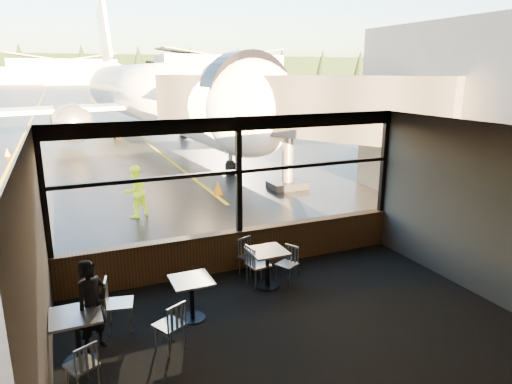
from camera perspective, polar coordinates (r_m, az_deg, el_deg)
ground_plane at (r=129.31m, az=-22.11°, el=11.79°), size 520.00×520.00×0.00m
carpet_floor at (r=8.38m, az=5.74°, el=-17.11°), size 8.00×6.00×0.01m
ceiling at (r=7.18m, az=6.45°, el=7.27°), size 8.00×6.00×0.04m
wall_left at (r=6.76m, az=-25.60°, el=-10.10°), size 0.04×6.00×3.50m
wall_right at (r=10.10m, az=26.32°, el=-2.16°), size 0.04×6.00×3.50m
wall_back at (r=5.46m, az=22.19°, el=-15.83°), size 8.00×0.04×3.50m
window_sill at (r=10.62m, az=-2.07°, el=-7.22°), size 8.00×0.28×0.90m
window_header at (r=9.90m, az=-2.23°, el=8.53°), size 8.00×0.18×0.30m
mullion_left at (r=9.46m, az=-25.08°, el=-0.25°), size 0.12×0.12×2.60m
mullion_centre at (r=10.09m, az=-2.17°, el=2.03°), size 0.12×0.12×2.60m
mullion_right at (r=12.05m, az=15.67°, el=3.59°), size 0.12×0.12×2.60m
window_transom at (r=10.07m, az=-2.17°, el=2.58°), size 8.00×0.10×0.08m
airliner at (r=31.34m, az=-13.02°, el=16.52°), size 33.09×38.66×11.12m
jet_bridge at (r=16.47m, az=2.67°, el=7.16°), size 8.42×10.29×4.49m
cafe_table_near at (r=9.74m, az=1.43°, el=-9.55°), size 0.75×0.75×0.83m
cafe_table_mid at (r=8.65m, az=-8.01°, el=-13.13°), size 0.72×0.72×0.80m
cafe_table_left at (r=7.95m, az=-21.35°, el=-16.66°), size 0.76×0.76×0.83m
chair_near_e at (r=9.96m, az=3.87°, el=-9.06°), size 0.60×0.60×0.81m
chair_near_w at (r=9.79m, az=0.29°, el=-9.13°), size 0.57×0.57×0.92m
chair_near_n at (r=10.23m, az=-0.73°, el=-8.18°), size 0.62×0.62×0.87m
chair_mid_s at (r=7.84m, az=-10.76°, el=-16.07°), size 0.65×0.65×0.88m
chair_mid_w at (r=8.57m, az=-16.69°, el=-13.29°), size 0.62×0.62×0.97m
chair_left_s at (r=7.34m, az=-20.97°, el=-19.61°), size 0.58×0.58×0.80m
passenger at (r=7.99m, az=-19.77°, el=-13.29°), size 0.68×0.64×1.56m
ground_crew at (r=14.69m, az=-14.87°, el=0.07°), size 0.99×0.90×1.64m
cone_nose at (r=16.99m, az=-4.80°, el=0.56°), size 0.38×0.38×0.53m
cone_wing at (r=28.19m, az=-28.65°, el=4.40°), size 0.31×0.31×0.44m
terminal_annex at (r=17.93m, az=26.20°, el=8.74°), size 5.00×7.00×6.00m
hangar_mid at (r=194.22m, az=-22.86°, el=13.86°), size 38.00×15.00×10.00m
hangar_right at (r=197.68m, az=-4.62°, el=15.22°), size 50.00×20.00×12.00m
fuel_tank_b at (r=191.90m, az=-28.88°, el=12.60°), size 8.00×8.00×6.00m
fuel_tank_c at (r=191.30m, az=-25.84°, el=12.95°), size 8.00×8.00×6.00m
treeline at (r=219.22m, az=-23.01°, el=14.09°), size 360.00×3.00×12.00m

